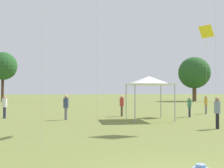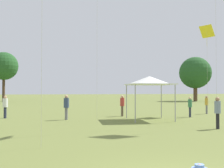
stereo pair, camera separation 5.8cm
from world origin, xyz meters
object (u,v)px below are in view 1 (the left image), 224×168
(person_standing_4, at_px, (206,103))
(person_standing_3, at_px, (122,104))
(canopy_tent, at_px, (149,81))
(person_standing_2, at_px, (66,105))
(person_standing_6, at_px, (5,105))
(person_standing_5, at_px, (217,110))
(distant_tree_2, at_px, (3,66))
(distant_tree_1, at_px, (194,73))
(kite_1, at_px, (206,33))
(person_standing_1, at_px, (189,105))

(person_standing_4, bearing_deg, person_standing_3, 28.80)
(person_standing_4, distance_m, canopy_tent, 8.26)
(person_standing_2, height_order, person_standing_6, person_standing_2)
(person_standing_3, xyz_separation_m, person_standing_5, (3.43, -8.37, 0.02))
(person_standing_6, height_order, distant_tree_2, distant_tree_2)
(person_standing_2, distance_m, canopy_tent, 6.49)
(person_standing_6, xyz_separation_m, distant_tree_2, (-5.95, 33.46, 5.99))
(distant_tree_1, bearing_deg, person_standing_4, -118.49)
(person_standing_6, height_order, canopy_tent, canopy_tent)
(kite_1, relative_size, distant_tree_1, 0.88)
(person_standing_2, xyz_separation_m, person_standing_6, (-4.68, 2.16, -0.04))
(person_standing_1, height_order, person_standing_3, person_standing_3)
(person_standing_1, xyz_separation_m, person_standing_2, (-10.06, 0.29, 0.10))
(person_standing_5, xyz_separation_m, kite_1, (4.47, 7.96, 6.39))
(person_standing_5, relative_size, canopy_tent, 0.54)
(person_standing_2, bearing_deg, kite_1, -104.73)
(person_standing_4, distance_m, person_standing_6, 17.85)
(person_standing_2, distance_m, distant_tree_2, 37.65)
(person_standing_4, xyz_separation_m, distant_tree_2, (-23.81, 33.42, 6.03))
(person_standing_3, xyz_separation_m, person_standing_4, (8.36, 0.48, -0.05))
(person_standing_2, distance_m, person_standing_3, 5.11)
(person_standing_1, bearing_deg, person_standing_6, 141.69)
(person_standing_3, relative_size, canopy_tent, 0.53)
(person_standing_1, relative_size, kite_1, 0.21)
(person_standing_3, bearing_deg, person_standing_2, -143.35)
(person_standing_4, xyz_separation_m, distant_tree_1, (14.83, 27.32, 4.88))
(kite_1, bearing_deg, person_standing_6, 103.15)
(person_standing_2, height_order, canopy_tent, canopy_tent)
(distant_tree_1, xyz_separation_m, distant_tree_2, (-38.64, 6.10, 1.15))
(person_standing_1, xyz_separation_m, person_standing_5, (-1.83, -6.36, 0.08))
(person_standing_6, bearing_deg, kite_1, 129.30)
(person_standing_2, distance_m, person_standing_5, 10.58)
(kite_1, bearing_deg, person_standing_2, 111.83)
(person_standing_1, xyz_separation_m, person_standing_4, (3.11, 2.48, 0.01))
(canopy_tent, bearing_deg, person_standing_6, 161.07)
(distant_tree_1, height_order, distant_tree_2, distant_tree_2)
(kite_1, bearing_deg, canopy_tent, 128.95)
(person_standing_5, xyz_separation_m, distant_tree_2, (-18.87, 42.27, 5.96))
(person_standing_1, bearing_deg, canopy_tent, 168.15)
(person_standing_5, relative_size, distant_tree_2, 0.18)
(person_standing_5, height_order, distant_tree_2, distant_tree_2)
(person_standing_1, relative_size, canopy_tent, 0.49)
(person_standing_4, height_order, canopy_tent, canopy_tent)
(person_standing_2, xyz_separation_m, canopy_tent, (6.04, -1.52, 1.82))
(person_standing_5, xyz_separation_m, person_standing_6, (-12.92, 8.81, -0.03))
(person_standing_3, relative_size, kite_1, 0.22)
(person_standing_1, bearing_deg, person_standing_5, -134.91)
(person_standing_2, relative_size, person_standing_3, 1.04)
(distant_tree_1, bearing_deg, person_standing_5, -118.66)
(distant_tree_2, bearing_deg, person_standing_3, -65.50)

